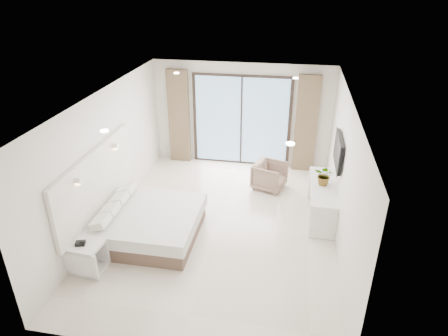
{
  "coord_description": "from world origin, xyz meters",
  "views": [
    {
      "loc": [
        1.3,
        -6.69,
        4.71
      ],
      "look_at": [
        0.02,
        0.4,
        1.14
      ],
      "focal_mm": 32.0,
      "sensor_mm": 36.0,
      "label": 1
    }
  ],
  "objects_px": {
    "nightstand": "(86,256)",
    "armchair": "(270,175)",
    "bed": "(147,223)",
    "console_desk": "(323,194)"
  },
  "relations": [
    {
      "from": "console_desk",
      "to": "armchair",
      "type": "distance_m",
      "value": 1.62
    },
    {
      "from": "bed",
      "to": "console_desk",
      "type": "height_order",
      "value": "console_desk"
    },
    {
      "from": "bed",
      "to": "console_desk",
      "type": "bearing_deg",
      "value": 20.74
    },
    {
      "from": "bed",
      "to": "nightstand",
      "type": "relative_size",
      "value": 3.02
    },
    {
      "from": "console_desk",
      "to": "nightstand",
      "type": "bearing_deg",
      "value": -149.33
    },
    {
      "from": "nightstand",
      "to": "armchair",
      "type": "bearing_deg",
      "value": 56.08
    },
    {
      "from": "nightstand",
      "to": "armchair",
      "type": "xyz_separation_m",
      "value": [
        2.89,
        3.51,
        0.08
      ]
    },
    {
      "from": "bed",
      "to": "nightstand",
      "type": "height_order",
      "value": "bed"
    },
    {
      "from": "bed",
      "to": "console_desk",
      "type": "relative_size",
      "value": 1.14
    },
    {
      "from": "nightstand",
      "to": "console_desk",
      "type": "xyz_separation_m",
      "value": [
        4.06,
        2.41,
        0.29
      ]
    }
  ]
}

